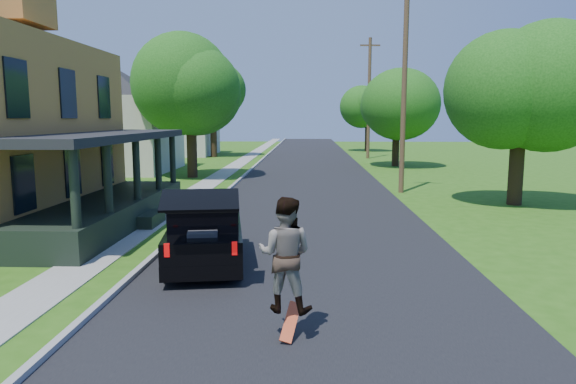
{
  "coord_description": "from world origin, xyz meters",
  "views": [
    {
      "loc": [
        -0.08,
        -10.86,
        3.6
      ],
      "look_at": [
        -0.61,
        3.0,
        1.61
      ],
      "focal_mm": 32.0,
      "sensor_mm": 36.0,
      "label": 1
    }
  ],
  "objects_px": {
    "black_suv": "(205,232)",
    "skateboarder": "(285,254)",
    "tree_right_near": "(520,82)",
    "utility_pole_near": "(404,87)"
  },
  "relations": [
    {
      "from": "skateboarder",
      "to": "tree_right_near",
      "type": "bearing_deg",
      "value": -111.86
    },
    {
      "from": "tree_right_near",
      "to": "utility_pole_near",
      "type": "relative_size",
      "value": 0.81
    },
    {
      "from": "tree_right_near",
      "to": "utility_pole_near",
      "type": "height_order",
      "value": "utility_pole_near"
    },
    {
      "from": "skateboarder",
      "to": "tree_right_near",
      "type": "xyz_separation_m",
      "value": [
        9.03,
        13.65,
        3.66
      ]
    },
    {
      "from": "skateboarder",
      "to": "tree_right_near",
      "type": "height_order",
      "value": "tree_right_near"
    },
    {
      "from": "skateboarder",
      "to": "black_suv",
      "type": "bearing_deg",
      "value": -51.46
    },
    {
      "from": "black_suv",
      "to": "tree_right_near",
      "type": "height_order",
      "value": "tree_right_near"
    },
    {
      "from": "black_suv",
      "to": "skateboarder",
      "type": "bearing_deg",
      "value": -71.89
    },
    {
      "from": "tree_right_near",
      "to": "skateboarder",
      "type": "bearing_deg",
      "value": -123.49
    },
    {
      "from": "tree_right_near",
      "to": "black_suv",
      "type": "bearing_deg",
      "value": -140.1
    }
  ]
}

